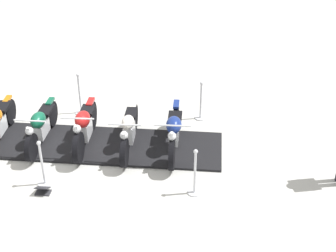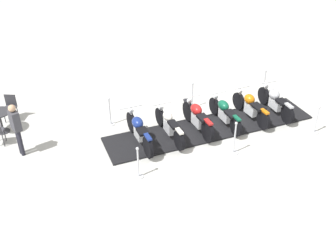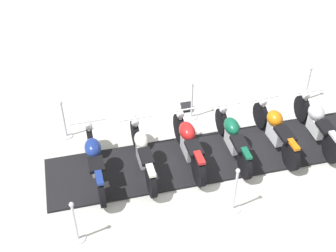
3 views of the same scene
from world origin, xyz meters
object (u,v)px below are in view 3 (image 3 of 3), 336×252
object	(u,v)px
motorcycle_cream	(142,152)
info_placard	(186,108)
motorcycle_forest	(232,136)
stanchion_right_mid	(192,106)
stanchion_left_rear	(76,226)
motorcycle_copper	(275,129)
stanchion_right_rear	(65,124)
stanchion_right_front	(307,89)
motorcycle_chrome	(316,122)
motorcycle_navy	(94,158)
motorcycle_maroon	(188,143)
stanchion_left_mid	(234,197)

from	to	relation	value
motorcycle_cream	info_placard	xyz separation A→B (m)	(-2.35, 0.08, -0.44)
motorcycle_forest	stanchion_right_mid	distance (m)	1.59
stanchion_left_rear	info_placard	xyz separation A→B (m)	(-4.55, 0.38, -0.31)
motorcycle_copper	stanchion_right_rear	xyz separation A→B (m)	(1.65, -4.62, -0.14)
stanchion_right_front	stanchion_left_rear	bearing A→B (deg)	-26.30
stanchion_right_rear	motorcycle_chrome	bearing A→B (deg)	112.78
motorcycle_cream	motorcycle_navy	bearing A→B (deg)	87.95
stanchion_right_front	info_placard	distance (m)	3.21
motorcycle_maroon	motorcycle_cream	size ratio (longest dim) A/B	0.96
stanchion_left_rear	motorcycle_forest	bearing A→B (deg)	150.89
motorcycle_navy	stanchion_right_mid	size ratio (longest dim) A/B	1.73
motorcycle_chrome	motorcycle_copper	world-z (taller)	motorcycle_chrome
motorcycle_navy	info_placard	bearing A→B (deg)	-55.90
motorcycle_cream	motorcycle_navy	distance (m)	1.03
stanchion_right_front	stanchion_left_rear	xyz separation A→B (m)	(6.25, -3.09, 0.02)
motorcycle_maroon	stanchion_right_mid	xyz separation A→B (m)	(-1.51, -0.51, -0.18)
motorcycle_maroon	motorcycle_navy	size ratio (longest dim) A/B	0.94
stanchion_left_mid	stanchion_right_mid	bearing A→B (deg)	-142.49
motorcycle_chrome	stanchion_right_front	size ratio (longest dim) A/B	1.74
stanchion_left_rear	motorcycle_cream	bearing A→B (deg)	172.25
motorcycle_forest	stanchion_right_mid	size ratio (longest dim) A/B	1.66
info_placard	stanchion_left_mid	bearing A→B (deg)	-89.12
stanchion_right_mid	stanchion_left_rear	distance (m)	4.38
stanchion_right_front	motorcycle_maroon	bearing A→B (deg)	-30.04
motorcycle_copper	motorcycle_forest	xyz separation A→B (m)	(0.62, -0.82, -0.01)
motorcycle_chrome	motorcycle_navy	bearing A→B (deg)	91.09
motorcycle_chrome	stanchion_right_mid	xyz separation A→B (m)	(0.38, -2.96, -0.15)
motorcycle_maroon	stanchion_right_mid	world-z (taller)	motorcycle_maroon
motorcycle_forest	stanchion_left_rear	bearing A→B (deg)	113.19
motorcycle_chrome	stanchion_right_front	world-z (taller)	stanchion_right_front
stanchion_left_mid	stanchion_left_rear	xyz separation A→B (m)	(1.90, -2.48, 0.01)
motorcycle_chrome	stanchion_right_mid	size ratio (longest dim) A/B	1.69
motorcycle_forest	stanchion_right_rear	size ratio (longest dim) A/B	1.67
motorcycle_chrome	info_placard	size ratio (longest dim) A/B	4.92
motorcycle_copper	stanchion_right_rear	world-z (taller)	stanchion_right_rear
motorcycle_chrome	stanchion_right_rear	xyz separation A→B (m)	(2.28, -5.44, -0.13)
stanchion_right_front	stanchion_right_rear	bearing A→B (deg)	-52.49
motorcycle_cream	stanchion_right_rear	bearing A→B (deg)	44.90
motorcycle_chrome	motorcycle_maroon	bearing A→B (deg)	91.20
motorcycle_forest	stanchion_right_front	world-z (taller)	stanchion_right_front
motorcycle_maroon	stanchion_right_mid	distance (m)	1.60
stanchion_right_front	motorcycle_copper	bearing A→B (deg)	-8.85
motorcycle_copper	stanchion_right_mid	bearing A→B (deg)	42.55
motorcycle_chrome	motorcycle_copper	distance (m)	1.03
motorcycle_maroon	motorcycle_cream	xyz separation A→B (m)	(0.63, -0.81, -0.04)
motorcycle_copper	stanchion_left_rear	distance (m)	4.93
motorcycle_navy	motorcycle_forest	bearing A→B (deg)	-91.37
motorcycle_cream	stanchion_left_rear	size ratio (longest dim) A/B	1.72
motorcycle_chrome	motorcycle_navy	world-z (taller)	motorcycle_navy
stanchion_right_mid	stanchion_right_front	bearing A→B (deg)	127.51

